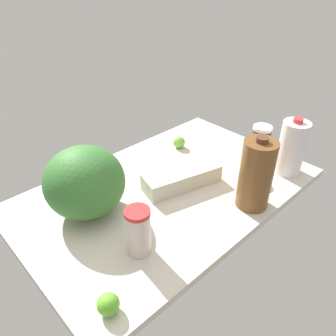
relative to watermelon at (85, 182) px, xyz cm
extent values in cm
cube|color=beige|center=(-30.95, 10.52, -14.51)|extent=(120.00, 76.00, 3.00)
ellipsoid|color=#36722F|center=(0.00, 0.00, 0.00)|extent=(28.93, 28.93, 26.01)
cylinder|color=#312B33|center=(-78.81, 22.01, -5.69)|extent=(8.44, 8.44, 14.63)
cylinder|color=silver|center=(-78.81, 22.01, 2.32)|extent=(8.70, 8.70, 1.40)
cylinder|color=beige|center=(-1.05, 28.68, -5.17)|extent=(7.80, 7.80, 15.67)
cylinder|color=red|center=(-1.05, 28.68, 3.37)|extent=(8.04, 8.04, 1.40)
cylinder|color=white|center=(-77.78, 37.50, -1.12)|extent=(11.25, 11.25, 23.77)
cylinder|color=red|center=(-77.78, 37.50, 11.66)|extent=(3.94, 3.94, 1.80)
cylinder|color=brown|center=(-47.33, 39.84, 0.67)|extent=(12.22, 12.22, 27.34)
cylinder|color=#59331E|center=(-47.33, 39.84, 15.24)|extent=(4.28, 4.28, 1.80)
cube|color=beige|center=(-36.60, 12.88, -9.31)|extent=(34.35, 18.98, 7.38)
sphere|color=orange|center=(-60.92, 30.39, -8.67)|extent=(8.67, 8.67, 8.67)
sphere|color=#6AB73D|center=(-58.11, -10.21, -10.10)|extent=(5.82, 5.82, 5.82)
sphere|color=#62BC2E|center=(18.68, 39.71, -9.88)|extent=(6.25, 6.25, 6.25)
camera|label=1|loc=(43.21, 88.85, 68.54)|focal=35.00mm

